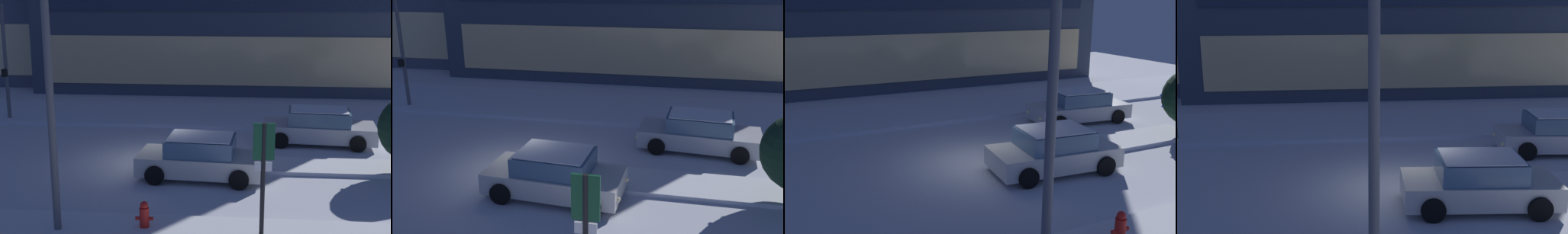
% 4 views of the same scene
% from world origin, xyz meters
% --- Properties ---
extents(ground, '(52.00, 52.00, 0.00)m').
position_xyz_m(ground, '(0.00, 0.00, 0.00)').
color(ground, silver).
extents(curb_strip_far, '(52.00, 5.20, 0.14)m').
position_xyz_m(curb_strip_far, '(0.00, 7.82, 0.07)').
color(curb_strip_far, silver).
rests_on(curb_strip_far, ground).
extents(median_strip, '(9.00, 1.80, 0.14)m').
position_xyz_m(median_strip, '(5.06, -0.25, 0.07)').
color(median_strip, silver).
rests_on(median_strip, ground).
extents(car_near, '(4.45, 2.37, 1.49)m').
position_xyz_m(car_near, '(1.88, -1.58, 0.71)').
color(car_near, silver).
rests_on(car_near, ground).
extents(car_far, '(4.85, 2.44, 1.49)m').
position_xyz_m(car_far, '(6.43, 3.12, 0.71)').
color(car_far, '#B7B7C1').
rests_on(car_far, ground).
extents(street_lamp_arched, '(0.68, 2.94, 7.44)m').
position_xyz_m(street_lamp_arched, '(-1.47, -5.59, 4.87)').
color(street_lamp_arched, '#565960').
rests_on(street_lamp_arched, ground).
extents(fire_hydrant, '(0.48, 0.26, 0.86)m').
position_xyz_m(fire_hydrant, '(0.72, -6.07, 0.42)').
color(fire_hydrant, red).
rests_on(fire_hydrant, ground).
extents(parking_info_sign, '(0.55, 0.12, 3.13)m').
position_xyz_m(parking_info_sign, '(3.84, -6.27, 2.01)').
color(parking_info_sign, black).
rests_on(parking_info_sign, ground).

